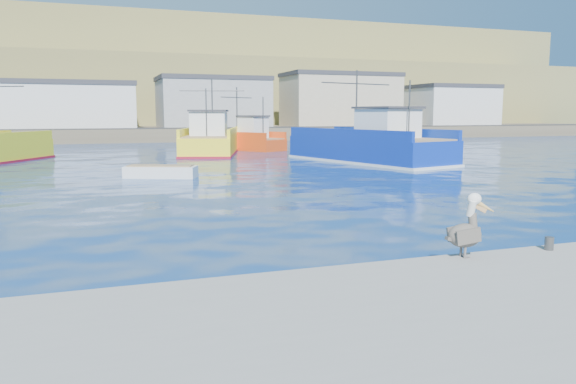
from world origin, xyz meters
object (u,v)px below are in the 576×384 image
at_px(trawler_blue, 371,146).
at_px(boat_orange, 246,139).
at_px(skiff_mid, 161,173).
at_px(pelican, 467,230).
at_px(skiff_far, 351,144).
at_px(trawler_yellow_b, 211,141).

bearing_deg(trawler_blue, boat_orange, 107.25).
xyz_separation_m(skiff_mid, pelican, (3.89, -21.89, 0.82)).
height_order(trawler_blue, skiff_far, trawler_blue).
bearing_deg(skiff_mid, trawler_blue, 18.30).
bearing_deg(trawler_blue, trawler_yellow_b, 126.82).
xyz_separation_m(trawler_blue, skiff_mid, (-15.78, -5.22, -0.90)).
bearing_deg(skiff_far, trawler_yellow_b, -162.65).
xyz_separation_m(boat_orange, skiff_mid, (-10.70, -21.57, -0.76)).
relative_size(trawler_yellow_b, boat_orange, 1.50).
bearing_deg(trawler_yellow_b, skiff_mid, -110.11).
relative_size(trawler_yellow_b, skiff_far, 2.80).
xyz_separation_m(skiff_mid, skiff_far, (22.61, 22.71, 0.04)).
bearing_deg(boat_orange, skiff_far, 5.45).
distance_m(boat_orange, pelican, 43.99).
distance_m(boat_orange, skiff_mid, 24.09).
relative_size(boat_orange, skiff_mid, 2.11).
xyz_separation_m(boat_orange, pelican, (-6.82, -43.46, 0.06)).
bearing_deg(skiff_mid, skiff_far, 45.12).
bearing_deg(trawler_blue, pelican, -113.69).
height_order(trawler_yellow_b, pelican, trawler_yellow_b).
distance_m(trawler_yellow_b, trawler_blue, 15.54).
bearing_deg(skiff_far, boat_orange, -174.55).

